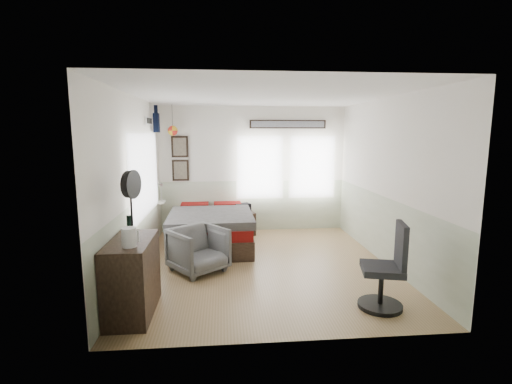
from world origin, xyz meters
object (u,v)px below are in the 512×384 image
(bed, at_px, (211,229))
(armchair, at_px, (198,250))
(dresser, at_px, (132,277))
(task_chair, at_px, (387,274))
(nightstand, at_px, (243,223))

(bed, relative_size, armchair, 2.77)
(dresser, bearing_deg, armchair, 61.89)
(task_chair, bearing_deg, bed, 142.33)
(nightstand, distance_m, task_chair, 3.85)
(dresser, relative_size, nightstand, 2.08)
(armchair, xyz_separation_m, nightstand, (0.80, 2.06, -0.11))
(bed, distance_m, task_chair, 3.57)
(bed, distance_m, dresser, 2.78)
(nightstand, relative_size, task_chair, 0.45)
(nightstand, bearing_deg, dresser, -126.67)
(bed, relative_size, dresser, 2.12)
(bed, distance_m, nightstand, 0.96)
(task_chair, bearing_deg, dresser, -168.81)
(task_chair, bearing_deg, armchair, 162.64)
(nightstand, bearing_deg, armchair, -123.89)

